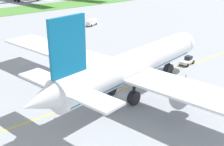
{
  "coord_description": "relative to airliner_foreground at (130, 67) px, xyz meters",
  "views": [
    {
      "loc": [
        -36.68,
        -41.24,
        27.14
      ],
      "look_at": [
        -0.12,
        3.24,
        4.06
      ],
      "focal_mm": 47.67,
      "sensor_mm": 36.0,
      "label": 1
    }
  ],
  "objects": [
    {
      "name": "airliner_foreground",
      "position": [
        0.0,
        0.0,
        0.0
      ],
      "size": [
        48.5,
        75.59,
        18.71
      ],
      "color": "white",
      "rests_on": "ground"
    },
    {
      "name": "ground_crew_marshaller_front",
      "position": [
        14.84,
        -2.89,
        -5.34
      ],
      "size": [
        0.51,
        0.43,
        1.65
      ],
      "color": "black",
      "rests_on": "ground"
    },
    {
      "name": "apron_taxi_line",
      "position": [
        -1.15,
        3.42,
        -6.34
      ],
      "size": [
        280.0,
        0.36,
        0.01
      ],
      "primitive_type": "cube",
      "color": "yellow",
      "rests_on": "ground"
    },
    {
      "name": "ground_crew_wingwalker_port",
      "position": [
        9.78,
        -14.39,
        -5.39
      ],
      "size": [
        0.55,
        0.25,
        1.57
      ],
      "color": "black",
      "rests_on": "ground"
    },
    {
      "name": "ground_plane",
      "position": [
        -1.15,
        0.8,
        -6.34
      ],
      "size": [
        600.0,
        600.0,
        0.0
      ],
      "primitive_type": "plane",
      "color": "#9399A0",
      "rests_on": "ground"
    },
    {
      "name": "pushback_tug",
      "position": [
        24.49,
        4.05,
        -5.37
      ],
      "size": [
        6.47,
        3.09,
        2.12
      ],
      "color": "white",
      "rests_on": "ground"
    },
    {
      "name": "service_truck_baggage_loader",
      "position": [
        32.06,
        57.59,
        -4.95
      ],
      "size": [
        6.21,
        4.32,
        2.48
      ],
      "color": "white",
      "rests_on": "ground"
    }
  ]
}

